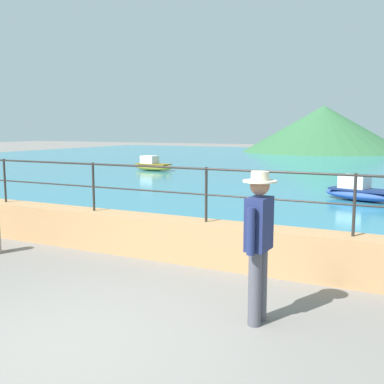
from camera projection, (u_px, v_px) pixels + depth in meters
The scene contains 8 objects.
ground_plane at pixel (77, 342), 4.82m from camera, with size 120.00×120.00×0.00m, color slate.
promenade_wall at pixel (206, 242), 7.60m from camera, with size 20.00×0.56×0.70m, color tan.
railing at pixel (206, 183), 7.47m from camera, with size 18.44×0.04×0.90m.
lake_water at pixel (364, 165), 27.71m from camera, with size 64.00×44.32×0.06m, color teal.
hill_secondary at pixel (323, 129), 43.06m from camera, with size 15.20×15.20×4.36m, color #33663D.
person_walking at pixel (259, 240), 5.18m from camera, with size 0.38×0.57×1.75m.
boat_1 at pixel (153, 165), 23.95m from camera, with size 2.39×1.16×0.76m.
boat_3 at pixel (360, 192), 13.92m from camera, with size 2.46×1.54×0.76m.
Camera 1 is at (3.11, -3.54, 2.21)m, focal length 43.09 mm.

